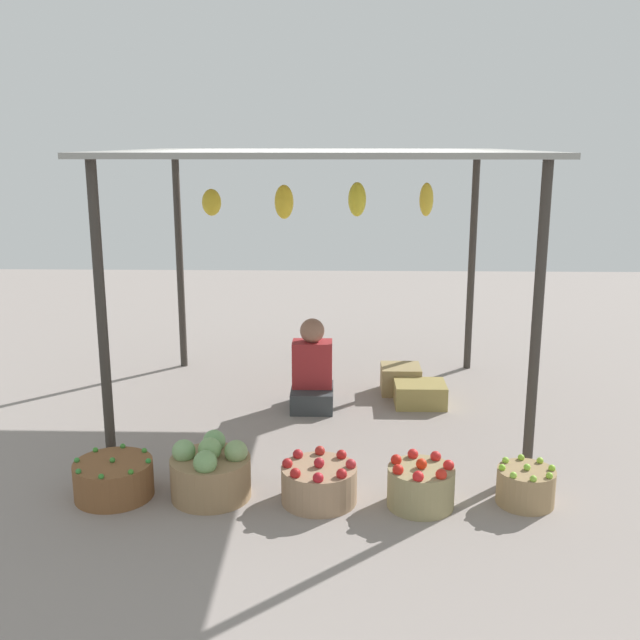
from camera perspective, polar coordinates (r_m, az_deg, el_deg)
name	(u,v)px	position (r m, az deg, el deg)	size (l,w,h in m)	color
ground_plane	(322,409)	(6.40, 0.16, -6.89)	(14.00, 14.00, 0.00)	gray
market_stall_structure	(322,169)	(6.01, 0.14, 11.54)	(3.19, 2.77, 2.17)	#38332D
vendor_person	(312,374)	(6.37, -0.60, -4.16)	(0.36, 0.44, 0.78)	#353A3C
basket_green_chilies	(114,479)	(5.06, -15.62, -11.72)	(0.51, 0.51, 0.27)	brown
basket_cabbages	(211,472)	(4.91, -8.43, -11.53)	(0.52, 0.52, 0.40)	#967651
basket_red_apples	(319,483)	(4.82, -0.07, -12.45)	(0.48, 0.48, 0.30)	#9E7D5F
basket_red_tomatoes	(421,486)	(4.80, 7.77, -12.54)	(0.42, 0.42, 0.32)	#95895D
basket_limes	(526,486)	(4.97, 15.58, -12.23)	(0.36, 0.36, 0.27)	#9C7E56
wooden_crate_near_vendor	(401,379)	(6.82, 6.23, -4.55)	(0.35, 0.33, 0.25)	#9C8656
wooden_crate_stacked_rear	(420,394)	(6.52, 7.71, -5.68)	(0.44, 0.35, 0.20)	#9B8748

